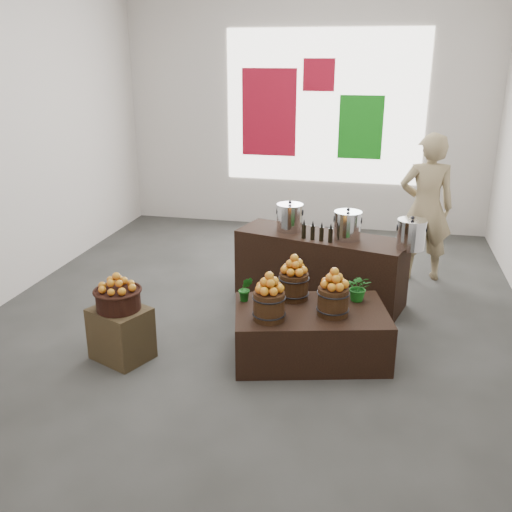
% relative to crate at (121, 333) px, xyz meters
% --- Properties ---
extents(ground, '(7.00, 7.00, 0.00)m').
position_rel_crate_xyz_m(ground, '(1.06, 1.43, -0.26)').
color(ground, '#3E3E3B').
rests_on(ground, ground).
extents(back_wall, '(6.00, 0.04, 4.00)m').
position_rel_crate_xyz_m(back_wall, '(1.06, 4.93, 1.74)').
color(back_wall, beige).
rests_on(back_wall, ground).
extents(back_opening, '(3.20, 0.02, 2.40)m').
position_rel_crate_xyz_m(back_opening, '(1.36, 4.91, 1.74)').
color(back_opening, white).
rests_on(back_opening, back_wall).
extents(deco_red_left, '(0.90, 0.04, 1.40)m').
position_rel_crate_xyz_m(deco_red_left, '(0.46, 4.90, 1.64)').
color(deco_red_left, maroon).
rests_on(deco_red_left, back_wall).
extents(deco_green_right, '(0.70, 0.04, 1.00)m').
position_rel_crate_xyz_m(deco_green_right, '(1.96, 4.90, 1.44)').
color(deco_green_right, '#137E14').
rests_on(deco_green_right, back_wall).
extents(deco_red_upper, '(0.50, 0.04, 0.50)m').
position_rel_crate_xyz_m(deco_red_upper, '(1.26, 4.90, 2.24)').
color(deco_red_upper, maroon).
rests_on(deco_red_upper, back_wall).
extents(crate, '(0.65, 0.60, 0.52)m').
position_rel_crate_xyz_m(crate, '(0.00, 0.00, 0.00)').
color(crate, '#4A3922').
rests_on(crate, ground).
extents(wicker_basket, '(0.42, 0.42, 0.19)m').
position_rel_crate_xyz_m(wicker_basket, '(0.00, 0.00, 0.36)').
color(wicker_basket, black).
rests_on(wicker_basket, crate).
extents(apples_in_basket, '(0.33, 0.33, 0.17)m').
position_rel_crate_xyz_m(apples_in_basket, '(0.00, 0.00, 0.54)').
color(apples_in_basket, '#99040F').
rests_on(apples_in_basket, wicker_basket).
extents(display_table, '(1.62, 1.21, 0.50)m').
position_rel_crate_xyz_m(display_table, '(1.78, 0.43, -0.01)').
color(display_table, black).
rests_on(display_table, ground).
extents(apple_bucket_front_left, '(0.29, 0.29, 0.27)m').
position_rel_crate_xyz_m(apple_bucket_front_left, '(1.43, 0.13, 0.37)').
color(apple_bucket_front_left, '#33200E').
rests_on(apple_bucket_front_left, display_table).
extents(apples_in_bucket_front_left, '(0.22, 0.22, 0.19)m').
position_rel_crate_xyz_m(apples_in_bucket_front_left, '(1.43, 0.13, 0.60)').
color(apples_in_bucket_front_left, '#99040F').
rests_on(apples_in_bucket_front_left, apple_bucket_front_left).
extents(apple_bucket_front_right, '(0.29, 0.29, 0.27)m').
position_rel_crate_xyz_m(apple_bucket_front_right, '(1.99, 0.36, 0.37)').
color(apple_bucket_front_right, '#33200E').
rests_on(apple_bucket_front_right, display_table).
extents(apples_in_bucket_front_right, '(0.22, 0.22, 0.19)m').
position_rel_crate_xyz_m(apples_in_bucket_front_right, '(1.99, 0.36, 0.60)').
color(apples_in_bucket_front_right, '#99040F').
rests_on(apples_in_bucket_front_right, apple_bucket_front_right).
extents(apple_bucket_rear, '(0.29, 0.29, 0.27)m').
position_rel_crate_xyz_m(apple_bucket_rear, '(1.57, 0.65, 0.37)').
color(apple_bucket_rear, '#33200E').
rests_on(apple_bucket_rear, display_table).
extents(apples_in_bucket_rear, '(0.22, 0.22, 0.19)m').
position_rel_crate_xyz_m(apples_in_bucket_rear, '(1.57, 0.65, 0.60)').
color(apples_in_bucket_rear, '#99040F').
rests_on(apples_in_bucket_rear, apple_bucket_rear).
extents(herb_garnish_right, '(0.28, 0.25, 0.28)m').
position_rel_crate_xyz_m(herb_garnish_right, '(2.21, 0.74, 0.38)').
color(herb_garnish_right, '#135A15').
rests_on(herb_garnish_right, display_table).
extents(herb_garnish_left, '(0.16, 0.14, 0.26)m').
position_rel_crate_xyz_m(herb_garnish_left, '(1.12, 0.49, 0.37)').
color(herb_garnish_left, '#135A15').
rests_on(herb_garnish_left, display_table).
extents(counter, '(2.08, 1.13, 0.81)m').
position_rel_crate_xyz_m(counter, '(1.71, 1.83, 0.14)').
color(counter, black).
rests_on(counter, ground).
extents(stock_pot_left, '(0.31, 0.31, 0.31)m').
position_rel_crate_xyz_m(stock_pot_left, '(1.31, 1.94, 0.70)').
color(stock_pot_left, silver).
rests_on(stock_pot_left, counter).
extents(stock_pot_center, '(0.31, 0.31, 0.31)m').
position_rel_crate_xyz_m(stock_pot_center, '(2.01, 1.75, 0.70)').
color(stock_pot_center, silver).
rests_on(stock_pot_center, counter).
extents(stock_pot_right, '(0.31, 0.31, 0.31)m').
position_rel_crate_xyz_m(stock_pot_right, '(2.70, 1.56, 0.70)').
color(stock_pot_right, silver).
rests_on(stock_pot_right, counter).
extents(oil_cruets, '(0.29, 0.13, 0.23)m').
position_rel_crate_xyz_m(oil_cruets, '(1.65, 1.64, 0.66)').
color(oil_cruets, black).
rests_on(oil_cruets, counter).
extents(shopper, '(0.75, 0.54, 1.91)m').
position_rel_crate_xyz_m(shopper, '(2.93, 2.84, 0.69)').
color(shopper, '#8C7A56').
rests_on(shopper, ground).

